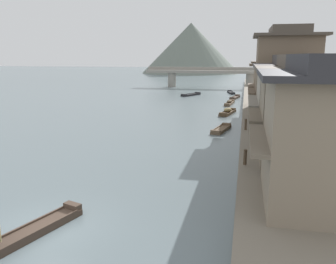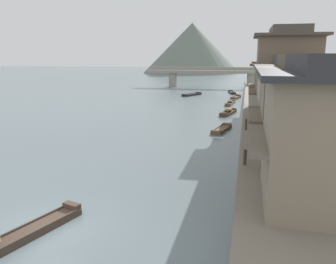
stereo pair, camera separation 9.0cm
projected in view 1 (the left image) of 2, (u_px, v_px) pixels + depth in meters
ground_plane at (48, 228)px, 14.32m from camera, size 400.00×400.00×0.00m
riverbank_right at (324, 114)px, 39.39m from camera, size 18.00×110.00×0.83m
boat_foreground_poled at (22, 236)px, 13.34m from camera, size 2.56×5.63×0.49m
boat_moored_nearest at (221, 129)px, 32.81m from camera, size 1.75×4.14×0.41m
boat_moored_second at (231, 93)px, 65.50m from camera, size 1.71×4.44×0.39m
boat_moored_third at (191, 95)px, 61.86m from camera, size 3.04×4.58×0.43m
boat_moored_far at (228, 112)px, 42.20m from camera, size 1.92×4.55×0.76m
boat_midriver_drifting at (229, 103)px, 50.56m from camera, size 1.35×4.92×0.64m
boat_midriver_upstream at (235, 98)px, 57.45m from camera, size 1.66×4.72×0.46m
house_waterfront_nearest at (323, 132)px, 14.32m from camera, size 5.62×6.66×6.14m
house_waterfront_second at (303, 110)px, 20.26m from camera, size 5.89×6.08×6.14m
house_waterfront_tall at (298, 97)px, 26.70m from camera, size 7.10×8.09×6.14m
house_waterfront_narrow at (286, 74)px, 33.98m from camera, size 6.75×6.46×8.74m
house_waterfront_far at (280, 83)px, 40.67m from camera, size 7.02×5.86×6.14m
mooring_post_dock_near at (245, 157)px, 19.86m from camera, size 0.20×0.20×0.88m
mooring_post_dock_mid at (246, 124)px, 29.13m from camera, size 0.20×0.20×0.93m
stone_bridge at (210, 74)px, 76.54m from camera, size 28.53×2.40×4.44m
hill_far_west at (191, 48)px, 139.84m from camera, size 39.19×39.19×19.56m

